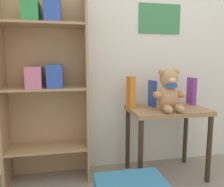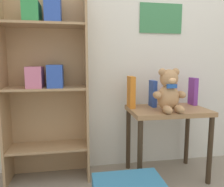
{
  "view_description": "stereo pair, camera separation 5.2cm",
  "coord_description": "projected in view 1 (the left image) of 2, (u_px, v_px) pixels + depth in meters",
  "views": [
    {
      "loc": [
        -0.71,
        -0.7,
        0.97
      ],
      "look_at": [
        -0.37,
        1.02,
        0.72
      ],
      "focal_mm": 35.0,
      "sensor_mm": 36.0,
      "label": 1
    },
    {
      "loc": [
        -0.66,
        -0.71,
        0.97
      ],
      "look_at": [
        -0.37,
        1.02,
        0.72
      ],
      "focal_mm": 35.0,
      "sensor_mm": 36.0,
      "label": 2
    }
  ],
  "objects": [
    {
      "name": "book_standing_pink",
      "position": [
        171.0,
        94.0,
        1.95
      ],
      "size": [
        0.02,
        0.14,
        0.2
      ],
      "primitive_type": "cube",
      "rotation": [
        0.0,
        0.0,
        -0.02
      ],
      "color": "#D17093",
      "rests_on": "display_table"
    },
    {
      "name": "wall_back",
      "position": [
        146.0,
        31.0,
        2.0
      ],
      "size": [
        4.8,
        0.07,
        2.5
      ],
      "color": "silver",
      "rests_on": "ground_plane"
    },
    {
      "name": "bookshelf_side",
      "position": [
        46.0,
        76.0,
        1.74
      ],
      "size": [
        0.66,
        0.27,
        1.53
      ],
      "color": "tan",
      "rests_on": "ground_plane"
    },
    {
      "name": "book_standing_purple",
      "position": [
        191.0,
        91.0,
        1.97
      ],
      "size": [
        0.04,
        0.12,
        0.24
      ],
      "primitive_type": "cube",
      "rotation": [
        0.0,
        0.0,
        -0.03
      ],
      "color": "purple",
      "rests_on": "display_table"
    },
    {
      "name": "teddy_bear",
      "position": [
        169.0,
        92.0,
        1.71
      ],
      "size": [
        0.26,
        0.23,
        0.33
      ],
      "color": "tan",
      "rests_on": "display_table"
    },
    {
      "name": "book_standing_orange",
      "position": [
        131.0,
        92.0,
        1.85
      ],
      "size": [
        0.05,
        0.15,
        0.26
      ],
      "primitive_type": "cube",
      "rotation": [
        0.0,
        0.0,
        -0.03
      ],
      "color": "orange",
      "rests_on": "display_table"
    },
    {
      "name": "display_table",
      "position": [
        167.0,
        119.0,
        1.84
      ],
      "size": [
        0.63,
        0.42,
        0.59
      ],
      "color": "#9E754C",
      "rests_on": "ground_plane"
    },
    {
      "name": "book_standing_blue",
      "position": [
        152.0,
        93.0,
        1.88
      ],
      "size": [
        0.04,
        0.12,
        0.22
      ],
      "primitive_type": "cube",
      "rotation": [
        0.0,
        0.0,
        -0.01
      ],
      "color": "#2D51B7",
      "rests_on": "display_table"
    }
  ]
}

